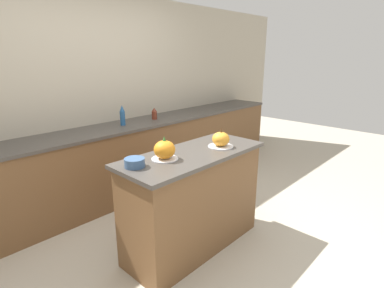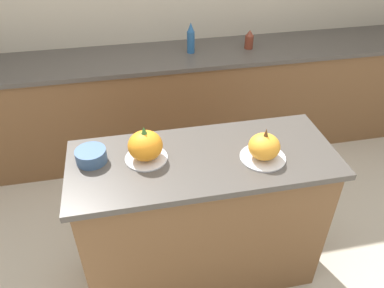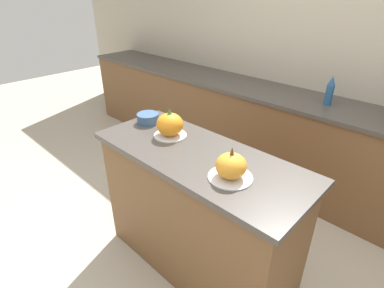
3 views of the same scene
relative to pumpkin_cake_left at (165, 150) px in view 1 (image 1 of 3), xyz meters
The scene contains 9 objects.
ground_plane 1.06m from the pumpkin_cake_left, ahead, with size 12.00×12.00×0.00m, color #BCB29E.
wall_back 1.72m from the pumpkin_cake_left, 80.06° to the left, with size 8.00×0.06×2.50m.
kitchen_island 0.62m from the pumpkin_cake_left, ahead, with size 1.41×0.58×0.94m.
back_counter 1.48m from the pumpkin_cake_left, 77.70° to the left, with size 6.00×0.60×0.93m.
pumpkin_cake_left is the anchor object (origin of this frame).
pumpkin_cake_right 0.60m from the pumpkin_cake_left, 11.13° to the right, with size 0.24×0.24×0.18m.
bottle_tall 1.44m from the pumpkin_cake_left, 69.46° to the left, with size 0.06×0.06×0.25m.
bottle_short 1.67m from the pumpkin_cake_left, 53.26° to the left, with size 0.07×0.07×0.16m.
mixing_bowl 0.28m from the pumpkin_cake_left, behind, with size 0.16×0.16×0.07m.
Camera 1 is at (-1.82, -1.71, 1.76)m, focal length 28.00 mm.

